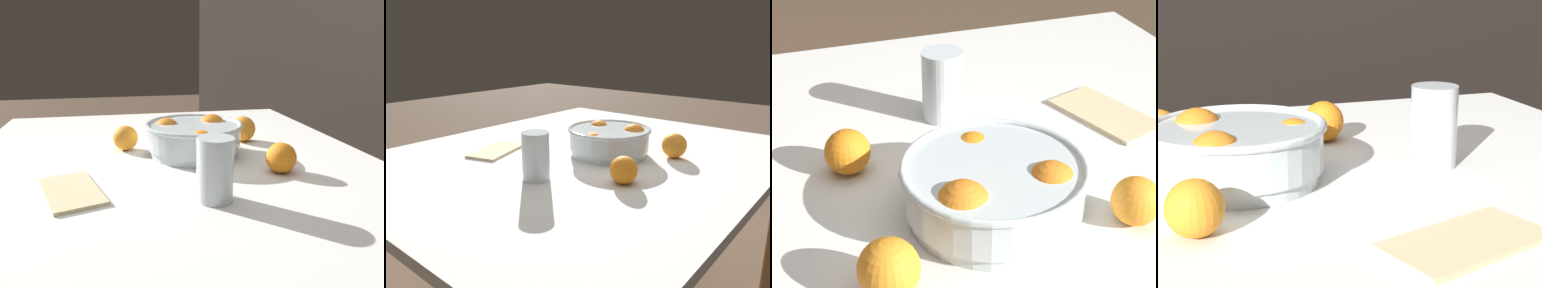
{
  "view_description": "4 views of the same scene",
  "coord_description": "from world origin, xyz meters",
  "views": [
    {
      "loc": [
        0.96,
        -0.14,
        1.05
      ],
      "look_at": [
        0.11,
        0.03,
        0.81
      ],
      "focal_mm": 35.0,
      "sensor_mm": 36.0,
      "label": 1
    },
    {
      "loc": [
        0.94,
        0.76,
        1.11
      ],
      "look_at": [
        0.08,
        0.05,
        0.79
      ],
      "focal_mm": 35.0,
      "sensor_mm": 36.0,
      "label": 2
    },
    {
      "loc": [
        -0.77,
        0.37,
        1.32
      ],
      "look_at": [
        0.07,
        0.07,
        0.78
      ],
      "focal_mm": 60.0,
      "sensor_mm": 36.0,
      "label": 3
    },
    {
      "loc": [
        -0.19,
        -0.87,
        1.05
      ],
      "look_at": [
        0.12,
        0.07,
        0.77
      ],
      "focal_mm": 60.0,
      "sensor_mm": 36.0,
      "label": 4
    }
  ],
  "objects": [
    {
      "name": "fruit_bowl",
      "position": [
        -0.06,
        0.07,
        0.78
      ],
      "size": [
        0.28,
        0.28,
        0.11
      ],
      "color": "silver",
      "rests_on": "dining_table"
    },
    {
      "name": "juice_glass",
      "position": [
        0.26,
        0.05,
        0.79
      ],
      "size": [
        0.08,
        0.08,
        0.13
      ],
      "color": "#F4A314",
      "rests_on": "dining_table"
    },
    {
      "name": "orange_loose_aside",
      "position": [
        -0.16,
        0.26,
        0.77
      ],
      "size": [
        0.08,
        0.08,
        0.08
      ],
      "primitive_type": "sphere",
      "color": "orange",
      "rests_on": "dining_table"
    },
    {
      "name": "napkin",
      "position": [
        0.17,
        -0.25,
        0.73
      ],
      "size": [
        0.23,
        0.17,
        0.01
      ],
      "primitive_type": "cube",
      "rotation": [
        0.0,
        0.0,
        0.31
      ],
      "color": "beige",
      "rests_on": "dining_table"
    },
    {
      "name": "orange_loose_front",
      "position": [
        -0.14,
        -0.12,
        0.76
      ],
      "size": [
        0.07,
        0.07,
        0.07
      ],
      "primitive_type": "sphere",
      "color": "orange",
      "rests_on": "dining_table"
    },
    {
      "name": "dining_table",
      "position": [
        0.0,
        0.0,
        0.66
      ],
      "size": [
        1.36,
        1.14,
        0.73
      ],
      "color": "white",
      "rests_on": "ground_plane"
    },
    {
      "name": "orange_loose_near_bowl",
      "position": [
        0.13,
        0.25,
        0.77
      ],
      "size": [
        0.08,
        0.08,
        0.08
      ],
      "primitive_type": "sphere",
      "color": "orange",
      "rests_on": "dining_table"
    }
  ]
}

